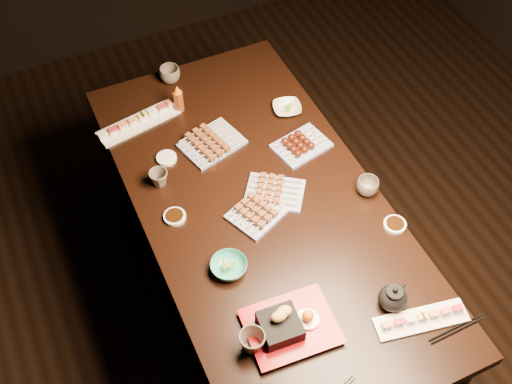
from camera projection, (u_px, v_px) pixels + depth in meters
The scene contains 22 objects.
ground at pixel (341, 344), 2.92m from camera, with size 5.00×5.00×0.00m, color black.
dining_table at pixel (261, 257), 2.77m from camera, with size 0.90×1.80×0.75m, color black.
sushi_platter_near at pixel (422, 318), 2.15m from camera, with size 0.32×0.09×0.04m, color white, non-canonical shape.
sushi_platter_far at pixel (138, 120), 2.73m from camera, with size 0.36×0.10×0.04m, color white, non-canonical shape.
yakitori_plate_center at pixel (260, 208), 2.43m from camera, with size 0.23×0.17×0.06m, color #828EB6, non-canonical shape.
yakitori_plate_right at pixel (275, 189), 2.48m from camera, with size 0.22×0.16×0.06m, color #828EB6, non-canonical shape.
yakitori_plate_left at pixel (212, 140), 2.64m from camera, with size 0.24×0.18×0.06m, color #828EB6, non-canonical shape.
tsukune_plate at pixel (302, 142), 2.64m from camera, with size 0.22×0.16×0.06m, color #828EB6, non-canonical shape.
edamame_bowl_green at pixel (229, 267), 2.27m from camera, with size 0.13×0.13×0.04m, color teal.
edamame_bowl_cream at pixel (287, 108), 2.78m from camera, with size 0.12×0.12×0.03m, color beige.
tempura_tray at pixel (291, 321), 2.10m from camera, with size 0.30×0.24×0.11m, color black, non-canonical shape.
teacup_near_left at pixel (252, 342), 2.07m from camera, with size 0.09×0.09×0.08m, color #544B40.
teacup_mid_right at pixel (367, 187), 2.48m from camera, with size 0.09×0.09×0.07m, color #544B40.
teacup_far_left at pixel (159, 178), 2.51m from camera, with size 0.07×0.07×0.07m, color #544B40.
teacup_far_right at pixel (170, 75), 2.89m from camera, with size 0.09×0.09×0.07m, color #544B40.
teapot at pixel (393, 297), 2.16m from camera, with size 0.12×0.12×0.10m, color black, non-canonical shape.
condiment_bottle at pixel (178, 98), 2.75m from camera, with size 0.04×0.04×0.13m, color maroon.
sauce_dish_west at pixel (175, 217), 2.43m from camera, with size 0.09×0.09×0.01m, color white.
sauce_dish_east at pixel (297, 150), 2.64m from camera, with size 0.08×0.08×0.01m, color white.
sauce_dish_se at pixel (395, 225), 2.40m from camera, with size 0.09×0.09×0.02m, color white.
sauce_dish_nw at pixel (167, 158), 2.61m from camera, with size 0.08×0.08×0.01m, color white.
chopsticks_se at pixel (457, 329), 2.14m from camera, with size 0.22×0.02×0.01m, color black, non-canonical shape.
Camera 1 is at (-0.89, -1.01, 2.71)m, focal length 45.00 mm.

